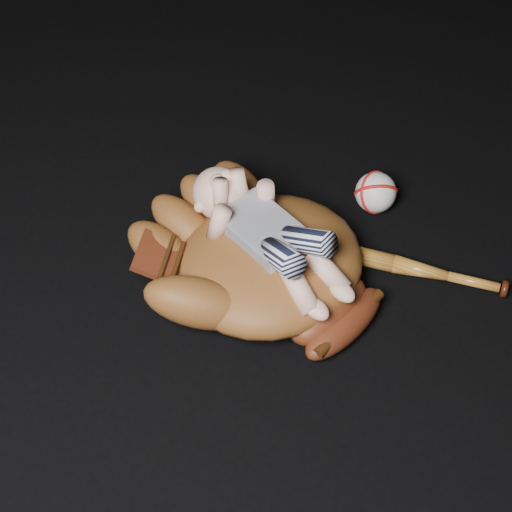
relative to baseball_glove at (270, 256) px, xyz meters
name	(u,v)px	position (x,y,z in m)	size (l,w,h in m)	color
baseball_glove	(270,256)	(0.00, 0.00, 0.00)	(0.44, 0.50, 0.16)	brown
newborn_baby	(274,236)	(0.00, -0.01, 0.05)	(0.17, 0.37, 0.15)	#F2B49C
baseball_bat	(405,266)	(0.22, -0.14, -0.06)	(0.04, 0.38, 0.04)	#A4631F
baseball	(376,192)	(0.30, 0.02, -0.04)	(0.08, 0.08, 0.08)	silver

